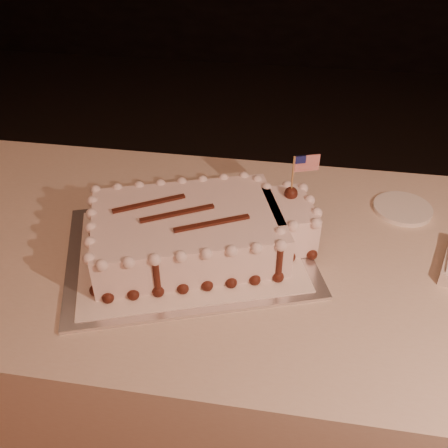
% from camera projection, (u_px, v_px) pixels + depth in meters
% --- Properties ---
extents(room_shell, '(6.10, 8.10, 2.90)m').
position_uv_depth(room_shell, '(203.00, 9.00, 0.25)').
color(room_shell, black).
rests_on(room_shell, ground).
extents(banquet_table, '(2.40, 0.80, 0.75)m').
position_uv_depth(banquet_table, '(256.00, 357.00, 1.34)').
color(banquet_table, beige).
rests_on(banquet_table, ground).
extents(cake_board, '(0.63, 0.55, 0.01)m').
position_uv_depth(cake_board, '(189.00, 250.00, 1.11)').
color(cake_board, silver).
rests_on(cake_board, banquet_table).
extents(doily, '(0.56, 0.49, 0.00)m').
position_uv_depth(doily, '(188.00, 249.00, 1.11)').
color(doily, white).
rests_on(doily, cake_board).
extents(sheet_cake, '(0.52, 0.38, 0.20)m').
position_uv_depth(sheet_cake, '(200.00, 230.00, 1.08)').
color(sheet_cake, white).
rests_on(sheet_cake, doily).
extents(side_plate, '(0.14, 0.14, 0.01)m').
position_uv_depth(side_plate, '(403.00, 209.00, 1.24)').
color(side_plate, white).
rests_on(side_plate, banquet_table).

